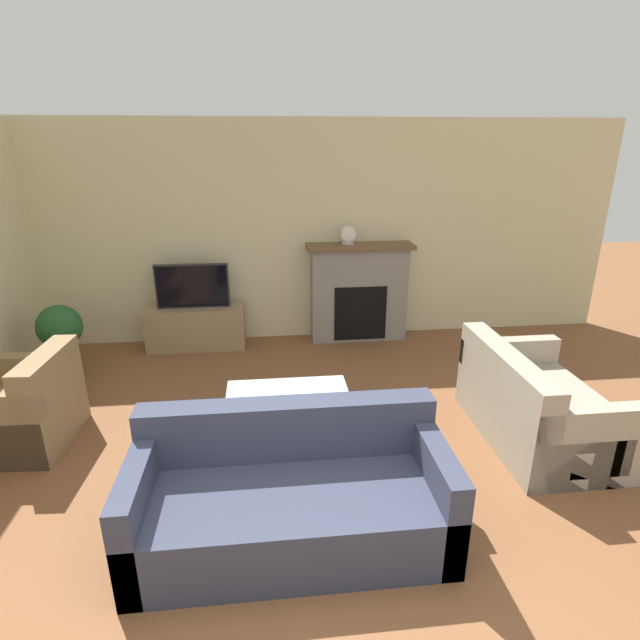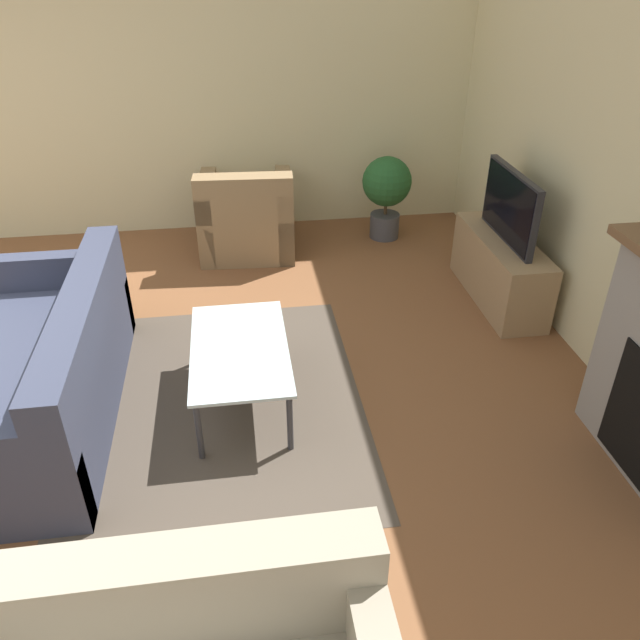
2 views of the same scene
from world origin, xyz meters
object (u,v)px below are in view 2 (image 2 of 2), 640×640
Objects in this scene: tv at (510,206)px; coffee_table at (240,352)px; potted_plant at (387,189)px; couch_sectional at (44,376)px; armchair_by_window at (247,220)px.

coffee_table is (1.03, -2.10, -0.42)m from tv.
coffee_table is at bearing -31.97° from potted_plant.
potted_plant reaches higher than coffee_table.
coffee_table is (0.04, 1.17, 0.08)m from couch_sectional.
coffee_table is at bearing 88.10° from couch_sectional.
couch_sectional is 2.48× the size of potted_plant.
armchair_by_window is 2.26m from coffee_table.
coffee_table is at bearing -63.83° from tv.
coffee_table is at bearing 90.02° from armchair_by_window.
tv reaches higher than coffee_table.
couch_sectional reaches higher than coffee_table.
tv is at bearing 24.79° from potted_plant.
armchair_by_window is at bearing -122.08° from tv.
couch_sectional is at bearing -91.90° from coffee_table.
tv is at bearing 106.87° from couch_sectional.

